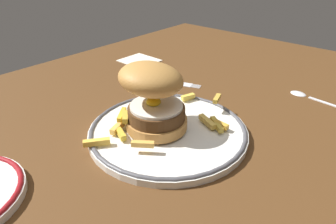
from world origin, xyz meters
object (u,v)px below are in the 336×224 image
Objects in this scene: burger at (153,95)px; fork at (174,83)px; spoon at (305,95)px; dinner_plate at (168,130)px; napkin at (139,60)px.

fork is (19.77, 11.78, -7.42)cm from burger.
spoon reaches higher than fork.
burger reaches higher than fork.
napkin is (24.49, 32.18, -0.64)cm from dinner_plate.
dinner_plate is 23.13cm from fork.
napkin is (6.02, 18.27, 0.02)cm from fork.
burger is 40.28cm from napkin.
spoon is (32.12, -13.17, -0.48)cm from dinner_plate.
burger reaches higher than spoon.
fork is 30.33cm from spoon.
napkin is (-7.63, 45.35, -0.16)cm from spoon.
burger is (-1.31, 2.13, 6.77)cm from dinner_plate.
dinner_plate is 2.11× the size of spoon.
dinner_plate is at bearing -143.00° from fork.
burger is 37.47cm from spoon.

